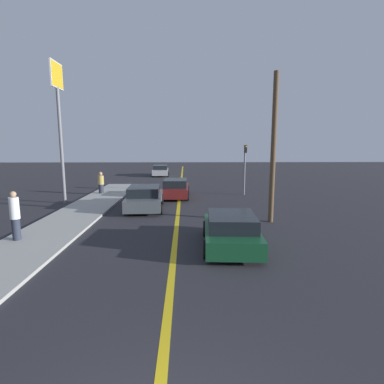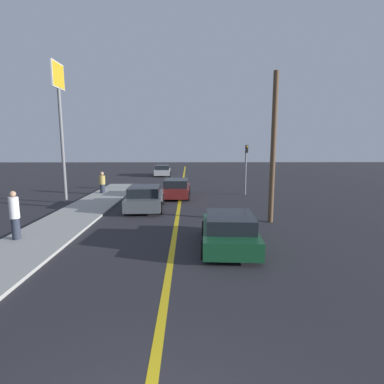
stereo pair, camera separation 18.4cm
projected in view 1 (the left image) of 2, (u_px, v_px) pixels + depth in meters
name	position (u px, v px, depth m)	size (l,w,h in m)	color
road_center_line	(180.00, 198.00, 20.58)	(0.20, 60.00, 0.01)	gold
sidewalk_left	(73.00, 217.00, 14.86)	(2.65, 24.66, 0.11)	#9E9E99
car_near_right_lane	(231.00, 231.00, 10.65)	(2.13, 3.94, 1.22)	#144728
car_ahead_center	(145.00, 198.00, 16.89)	(2.17, 4.14, 1.32)	#4C5156
car_far_distant	(175.00, 189.00, 20.67)	(1.95, 3.84, 1.28)	maroon
car_parked_left_lot	(161.00, 171.00, 35.05)	(2.02, 3.98, 1.25)	#9E9EA3
pedestrian_far_standing	(15.00, 216.00, 11.04)	(0.35, 0.35, 1.84)	#282D3D
pedestrian_by_sign	(101.00, 183.00, 21.80)	(0.43, 0.43, 1.56)	#282D3D
traffic_light	(245.00, 164.00, 21.49)	(0.18, 0.40, 3.60)	slate
roadside_sign	(58.00, 103.00, 17.82)	(0.20, 1.65, 8.42)	slate
utility_pole	(273.00, 149.00, 13.69)	(0.24, 0.24, 6.84)	brown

